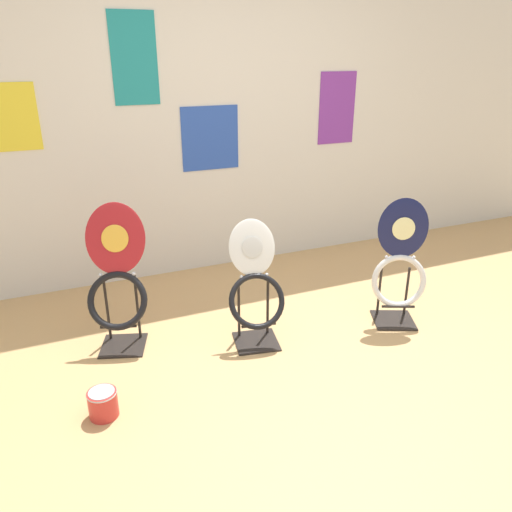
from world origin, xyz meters
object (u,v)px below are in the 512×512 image
(toilet_seat_display_white_plain, at_px, (255,289))
(paint_can, at_px, (103,403))
(toilet_seat_display_crimson_swirl, at_px, (117,283))
(toilet_seat_display_navy_moon, at_px, (399,269))

(toilet_seat_display_white_plain, height_order, paint_can, toilet_seat_display_white_plain)
(paint_can, bearing_deg, toilet_seat_display_white_plain, 19.91)
(toilet_seat_display_crimson_swirl, distance_m, paint_can, 0.79)
(toilet_seat_display_crimson_swirl, height_order, paint_can, toilet_seat_display_crimson_swirl)
(toilet_seat_display_white_plain, xyz_separation_m, toilet_seat_display_crimson_swirl, (-0.82, 0.30, 0.06))
(toilet_seat_display_navy_moon, xyz_separation_m, paint_can, (-2.04, -0.21, -0.32))
(toilet_seat_display_crimson_swirl, bearing_deg, toilet_seat_display_white_plain, -19.93)
(toilet_seat_display_crimson_swirl, bearing_deg, paint_can, -107.75)
(toilet_seat_display_white_plain, relative_size, toilet_seat_display_navy_moon, 0.89)
(toilet_seat_display_white_plain, relative_size, paint_can, 5.09)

